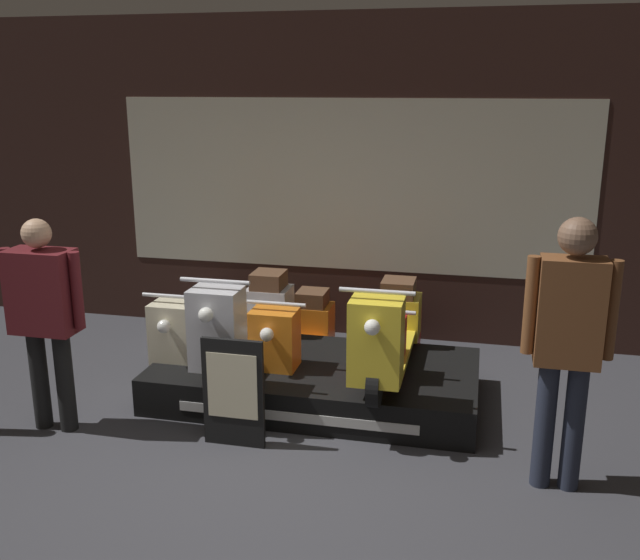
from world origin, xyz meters
TOP-DOWN VIEW (x-y plane):
  - ground_plane at (0.00, 0.00)m, footprint 30.00×30.00m
  - shop_wall_back at (0.00, 3.10)m, footprint 8.55×0.09m
  - display_platform at (0.04, 1.44)m, footprint 2.63×1.33m
  - scooter_display_left at (-0.56, 1.42)m, footprint 0.53×1.75m
  - scooter_display_right at (0.63, 1.42)m, footprint 0.53×1.75m
  - scooter_backrow_0 at (-1.13, 1.93)m, footprint 0.53×1.75m
  - scooter_backrow_1 at (-0.27, 1.93)m, footprint 0.53×1.75m
  - scooter_backrow_2 at (0.59, 1.93)m, footprint 0.53×1.75m
  - person_left_browsing at (-1.77, 0.48)m, footprint 0.63×0.27m
  - person_right_browsing at (1.86, 0.48)m, footprint 0.55×0.23m
  - price_sign_board at (-0.35, 0.53)m, footprint 0.45×0.04m

SIDE VIEW (x-z plane):
  - ground_plane at x=0.00m, z-range 0.00..0.00m
  - display_platform at x=0.04m, z-range 0.00..0.31m
  - scooter_backrow_0 at x=-1.13m, z-range -0.09..0.77m
  - scooter_backrow_1 at x=-0.27m, z-range -0.09..0.77m
  - scooter_backrow_2 at x=0.59m, z-range -0.09..0.77m
  - price_sign_board at x=-0.35m, z-range 0.00..0.82m
  - scooter_display_left at x=-0.56m, z-range 0.21..1.08m
  - scooter_display_right at x=0.63m, z-range 0.21..1.08m
  - person_left_browsing at x=-1.77m, z-range 0.16..1.78m
  - person_right_browsing at x=1.86m, z-range 0.15..1.93m
  - shop_wall_back at x=0.00m, z-range 0.00..3.20m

